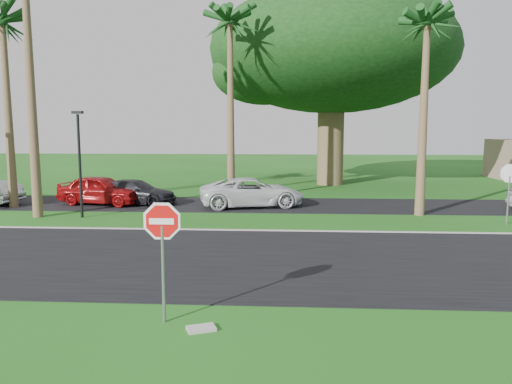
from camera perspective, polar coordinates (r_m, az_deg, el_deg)
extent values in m
plane|color=#1B4C13|center=(13.58, -9.43, -9.63)|extent=(120.00, 120.00, 0.00)
cube|color=black|center=(15.45, -7.78, -7.44)|extent=(120.00, 8.00, 0.02)
cube|color=black|center=(25.62, -3.22, -1.43)|extent=(120.00, 5.00, 0.02)
cube|color=gray|center=(19.33, -5.44, -4.32)|extent=(120.00, 0.12, 0.06)
cylinder|color=gray|center=(10.38, -10.55, -9.26)|extent=(0.07, 0.07, 2.00)
cylinder|color=white|center=(10.12, -10.70, -3.29)|extent=(1.05, 0.02, 1.05)
cylinder|color=red|center=(10.12, -10.70, -3.29)|extent=(0.90, 0.02, 0.90)
cube|color=white|center=(10.12, -10.70, -3.29)|extent=(0.50, 0.02, 0.12)
cylinder|color=gray|center=(22.73, 26.86, -0.85)|extent=(0.07, 0.07, 2.00)
cylinder|color=white|center=(22.61, 27.02, 1.91)|extent=(1.05, 0.02, 1.05)
cylinder|color=red|center=(22.61, 27.02, 1.91)|extent=(0.90, 0.02, 0.90)
cube|color=white|center=(22.61, 27.02, 1.91)|extent=(0.50, 0.02, 0.12)
cone|color=brown|center=(27.21, -26.45, 7.82)|extent=(0.44, 0.44, 9.00)
cone|color=brown|center=(23.88, -24.36, 11.10)|extent=(0.44, 0.44, 11.50)
cone|color=brown|center=(26.82, -2.92, 9.13)|extent=(0.44, 0.44, 9.50)
cone|color=brown|center=(23.43, 18.57, 7.77)|extent=(0.44, 0.44, 8.50)
cylinder|color=brown|center=(34.79, 8.52, 5.79)|extent=(1.80, 1.80, 6.00)
ellipsoid|color=black|center=(35.14, 8.71, 15.62)|extent=(16.50, 16.50, 8.25)
cylinder|color=black|center=(23.03, -19.48, 2.76)|extent=(0.12, 0.12, 4.50)
cube|color=black|center=(22.97, -19.73, 8.56)|extent=(0.45, 0.25, 0.12)
imported|color=maroon|center=(26.69, -17.30, 0.20)|extent=(4.65, 2.54, 1.50)
imported|color=black|center=(26.31, -13.60, -0.05)|extent=(4.51, 2.46, 1.24)
imported|color=silver|center=(24.79, -0.45, -0.07)|extent=(5.59, 3.57, 1.43)
cube|color=#A3A39B|center=(10.22, -6.28, -15.24)|extent=(0.64, 0.53, 0.06)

